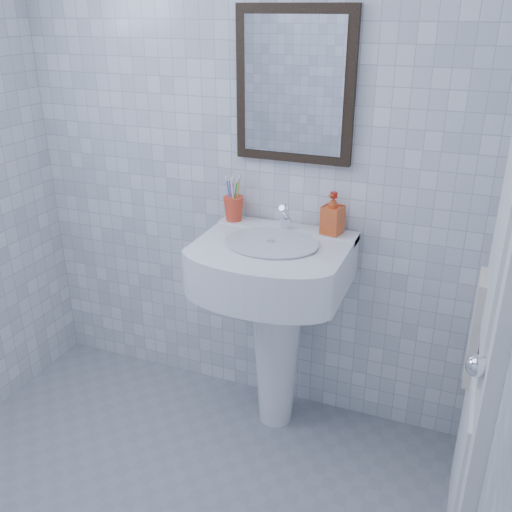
% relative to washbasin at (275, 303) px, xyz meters
% --- Properties ---
extents(wall_back, '(2.20, 0.02, 2.50)m').
position_rel_washbasin_xyz_m(wall_back, '(-0.23, 0.21, 0.60)').
color(wall_back, white).
rests_on(wall_back, ground).
extents(washbasin, '(0.63, 0.46, 0.96)m').
position_rel_washbasin_xyz_m(washbasin, '(0.00, 0.00, 0.00)').
color(washbasin, white).
rests_on(washbasin, ground).
extents(faucet, '(0.05, 0.11, 0.13)m').
position_rel_washbasin_xyz_m(faucet, '(0.00, 0.11, 0.36)').
color(faucet, white).
rests_on(faucet, washbasin).
extents(toothbrush_cup, '(0.10, 0.10, 0.11)m').
position_rel_washbasin_xyz_m(toothbrush_cup, '(-0.25, 0.14, 0.36)').
color(toothbrush_cup, '#EB4125').
rests_on(toothbrush_cup, washbasin).
extents(soap_dispenser, '(0.10, 0.10, 0.18)m').
position_rel_washbasin_xyz_m(soap_dispenser, '(0.20, 0.14, 0.40)').
color(soap_dispenser, red).
rests_on(soap_dispenser, washbasin).
extents(wall_mirror, '(0.50, 0.04, 0.62)m').
position_rel_washbasin_xyz_m(wall_mirror, '(-0.00, 0.19, 0.90)').
color(wall_mirror, black).
rests_on(wall_mirror, wall_back).
extents(bathroom_door, '(0.04, 0.80, 2.00)m').
position_rel_washbasin_xyz_m(bathroom_door, '(0.85, -0.44, 0.35)').
color(bathroom_door, silver).
rests_on(bathroom_door, ground).
extents(towel_ring, '(0.01, 0.18, 0.18)m').
position_rel_washbasin_xyz_m(towel_ring, '(0.83, -0.31, 0.40)').
color(towel_ring, white).
rests_on(towel_ring, wall_right).
extents(hand_towel, '(0.03, 0.16, 0.38)m').
position_rel_washbasin_xyz_m(hand_towel, '(0.81, -0.31, 0.22)').
color(hand_towel, silver).
rests_on(hand_towel, towel_ring).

